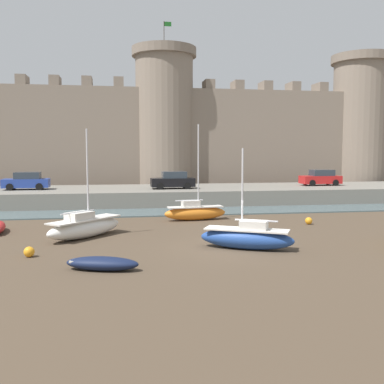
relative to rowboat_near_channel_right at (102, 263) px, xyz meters
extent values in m
plane|color=#4C3D2D|center=(6.17, 3.50, -0.31)|extent=(160.00, 160.00, 0.00)
cube|color=slate|center=(6.17, 17.27, -0.26)|extent=(80.00, 4.50, 0.10)
cube|color=slate|center=(6.17, 24.52, 0.42)|extent=(61.28, 10.00, 1.46)
cube|color=gray|center=(6.17, 33.86, 5.79)|extent=(49.28, 2.80, 12.19)
cylinder|color=gray|center=(6.17, 33.86, 7.61)|extent=(6.62, 6.62, 15.83)
cylinder|color=#796B5D|center=(6.17, 33.86, 16.02)|extent=(7.41, 7.41, 1.00)
cylinder|color=#4C4742|center=(6.17, 33.86, 18.02)|extent=(0.10, 0.10, 3.00)
cube|color=#19591E|center=(6.62, 33.86, 19.22)|extent=(0.80, 0.04, 0.50)
cylinder|color=gray|center=(30.82, 33.86, 7.61)|extent=(6.62, 6.62, 15.83)
cylinder|color=#796B5D|center=(30.82, 33.86, 16.02)|extent=(7.41, 7.41, 1.00)
cube|color=gray|center=(-9.52, 33.86, 12.43)|extent=(1.10, 2.52, 1.10)
cube|color=gray|center=(-6.03, 33.86, 12.43)|extent=(1.10, 2.52, 1.10)
cube|color=gray|center=(-2.55, 33.86, 12.43)|extent=(1.10, 2.52, 1.10)
cube|color=gray|center=(0.94, 33.86, 12.43)|extent=(1.10, 2.52, 1.10)
cube|color=gray|center=(11.41, 33.86, 12.43)|extent=(1.10, 2.52, 1.10)
cube|color=gray|center=(14.89, 33.86, 12.43)|extent=(1.10, 2.52, 1.10)
cube|color=gray|center=(18.38, 33.86, 12.43)|extent=(1.10, 2.52, 1.10)
cube|color=gray|center=(21.87, 33.86, 12.43)|extent=(1.10, 2.52, 1.10)
cube|color=gray|center=(25.36, 33.86, 12.43)|extent=(1.10, 2.52, 1.10)
ellipsoid|color=#141E3D|center=(0.00, 0.00, -0.02)|extent=(3.27, 1.84, 0.58)
ellipsoid|color=navy|center=(0.00, 0.00, 0.04)|extent=(2.67, 1.47, 0.32)
cube|color=beige|center=(0.23, -0.07, 0.08)|extent=(0.43, 0.85, 0.06)
cube|color=beige|center=(-1.16, 0.35, 0.06)|extent=(0.42, 0.60, 0.08)
ellipsoid|color=#234793|center=(7.14, 3.02, 0.21)|extent=(4.90, 3.43, 1.04)
cube|color=silver|center=(7.14, 3.02, 0.69)|extent=(4.29, 2.98, 0.08)
cube|color=silver|center=(7.46, 2.85, 0.95)|extent=(1.60, 1.40, 0.44)
cylinder|color=silver|center=(6.93, 3.13, 2.78)|extent=(0.10, 0.10, 4.10)
cylinder|color=silver|center=(7.57, 2.79, 1.18)|extent=(1.96, 1.08, 0.08)
ellipsoid|color=silver|center=(-1.21, 7.49, 0.24)|extent=(4.72, 4.94, 1.09)
cube|color=silver|center=(-1.21, 7.49, 0.75)|extent=(4.12, 4.32, 0.08)
cube|color=silver|center=(-1.48, 7.20, 1.01)|extent=(1.72, 1.75, 0.44)
cylinder|color=silver|center=(-1.03, 7.69, 3.38)|extent=(0.10, 0.10, 5.18)
cylinder|color=silver|center=(-1.58, 7.10, 1.24)|extent=(1.70, 1.83, 0.08)
ellipsoid|color=orange|center=(6.20, 12.95, 0.20)|extent=(4.65, 1.61, 1.01)
cube|color=silver|center=(6.20, 12.95, 0.66)|extent=(4.09, 1.38, 0.08)
cube|color=silver|center=(5.86, 12.91, 0.92)|extent=(1.35, 0.86, 0.44)
cylinder|color=silver|center=(6.43, 12.97, 3.65)|extent=(0.10, 0.10, 5.90)
cylinder|color=silver|center=(5.75, 12.90, 1.15)|extent=(2.05, 0.30, 0.08)
sphere|color=orange|center=(13.54, 9.83, -0.06)|extent=(0.49, 0.49, 0.49)
sphere|color=orange|center=(-3.48, 2.96, -0.05)|extent=(0.50, 0.50, 0.50)
cube|color=red|center=(21.43, 24.81, 1.75)|extent=(4.13, 1.77, 0.80)
cube|color=#2D3842|center=(21.58, 24.81, 2.45)|extent=(2.28, 1.53, 0.64)
cylinder|color=black|center=(20.17, 23.94, 1.47)|extent=(0.64, 0.19, 0.64)
cylinder|color=black|center=(20.14, 25.64, 1.47)|extent=(0.64, 0.19, 0.64)
cylinder|color=black|center=(22.71, 23.98, 1.47)|extent=(0.64, 0.19, 0.64)
cylinder|color=black|center=(22.69, 25.68, 1.47)|extent=(0.64, 0.19, 0.64)
cube|color=black|center=(5.82, 23.25, 1.75)|extent=(4.13, 1.77, 0.80)
cube|color=#2D3842|center=(5.97, 23.25, 2.45)|extent=(2.28, 1.53, 0.64)
cylinder|color=black|center=(4.56, 22.37, 1.47)|extent=(0.64, 0.19, 0.64)
cylinder|color=black|center=(4.53, 24.07, 1.47)|extent=(0.64, 0.19, 0.64)
cylinder|color=black|center=(7.10, 22.42, 1.47)|extent=(0.64, 0.19, 0.64)
cylinder|color=black|center=(7.07, 24.12, 1.47)|extent=(0.64, 0.19, 0.64)
cube|color=#263F99|center=(-7.65, 24.37, 1.75)|extent=(4.13, 1.77, 0.80)
cube|color=#2D3842|center=(-7.50, 24.37, 2.45)|extent=(2.28, 1.53, 0.64)
cylinder|color=black|center=(-8.91, 23.50, 1.47)|extent=(0.64, 0.19, 0.64)
cylinder|color=black|center=(-8.94, 25.20, 1.47)|extent=(0.64, 0.19, 0.64)
cylinder|color=black|center=(-6.37, 23.54, 1.47)|extent=(0.64, 0.19, 0.64)
cylinder|color=black|center=(-6.40, 25.24, 1.47)|extent=(0.64, 0.19, 0.64)
camera|label=1|loc=(0.70, -18.81, 4.66)|focal=42.00mm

